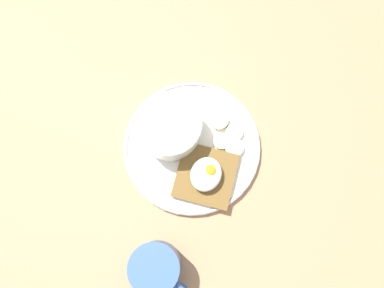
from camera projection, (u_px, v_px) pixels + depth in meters
The scene contains 10 objects.
ground_plane at pixel (192, 149), 71.69cm from camera, with size 120.00×120.00×2.00cm, color #A57955.
plate at pixel (192, 147), 69.94cm from camera, with size 25.59×25.59×1.60cm.
oatmeal_bowl at pixel (170, 128), 67.16cm from camera, with size 11.56×11.56×6.55cm.
toast_slice at pixel (206, 176), 67.77cm from camera, with size 11.86×11.86×1.33cm.
poached_egg at pixel (206, 174), 65.77cm from camera, with size 6.26×5.46×3.31cm.
banana_slice_front at pixel (234, 133), 69.79cm from camera, with size 4.35×4.38×1.14cm.
banana_slice_left at pixel (221, 142), 69.40cm from camera, with size 3.93×3.95×1.15cm.
banana_slice_back at pixel (234, 148), 69.07cm from camera, with size 4.80×4.80×1.26cm.
banana_slice_right at pixel (219, 121), 70.00cm from camera, with size 4.96×4.94×1.89cm.
coffee_mug at pixel (157, 267), 61.96cm from camera, with size 8.31×11.51×8.13cm.
Camera 1 is at (-13.66, -5.98, 71.13)cm, focal length 35.00 mm.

